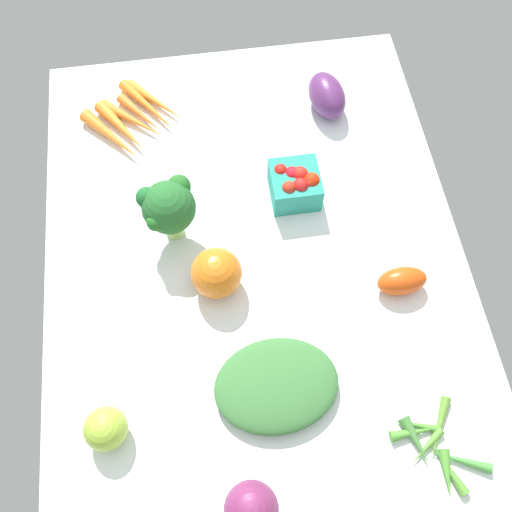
{
  "coord_description": "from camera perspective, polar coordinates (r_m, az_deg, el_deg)",
  "views": [
    {
      "loc": [
        -42.8,
        6.1,
        93.55
      ],
      "look_at": [
        0.0,
        0.0,
        4.0
      ],
      "focal_mm": 39.11,
      "sensor_mm": 36.0,
      "label": 1
    }
  ],
  "objects": [
    {
      "name": "carrot_bunch",
      "position": [
        1.2,
        -12.52,
        13.42
      ],
      "size": [
        21.46,
        21.72,
        2.89
      ],
      "color": "orange",
      "rests_on": "tablecloth"
    },
    {
      "name": "heirloom_tomato_green",
      "position": [
        0.92,
        -15.11,
        -16.68
      ],
      "size": [
        6.81,
        6.81,
        6.81
      ],
      "primitive_type": "sphere",
      "color": "#98BB39",
      "rests_on": "tablecloth"
    },
    {
      "name": "broccoli_head",
      "position": [
        0.98,
        -9.0,
        5.0
      ],
      "size": [
        9.85,
        10.03,
        13.63
      ],
      "color": "#9DCF75",
      "rests_on": "tablecloth"
    },
    {
      "name": "tablecloth",
      "position": [
        1.02,
        0.0,
        -0.73
      ],
      "size": [
        104.0,
        76.0,
        2.0
      ],
      "primitive_type": "cube",
      "color": "white",
      "rests_on": "ground"
    },
    {
      "name": "eggplant",
      "position": [
        1.19,
        7.26,
        15.97
      ],
      "size": [
        12.22,
        8.68,
        6.94
      ],
      "primitive_type": "ellipsoid",
      "rotation": [
        0.0,
        0.0,
        0.16
      ],
      "color": "#5B2B64",
      "rests_on": "tablecloth"
    },
    {
      "name": "heirloom_tomato_orange",
      "position": [
        0.96,
        -4.07,
        -1.76
      ],
      "size": [
        8.9,
        8.9,
        8.9
      ],
      "primitive_type": "sphere",
      "color": "orange",
      "rests_on": "tablecloth"
    },
    {
      "name": "okra_pile",
      "position": [
        0.95,
        17.78,
        -18.13
      ],
      "size": [
        14.93,
        14.47,
        1.92
      ],
      "color": "#4B8E32",
      "rests_on": "tablecloth"
    },
    {
      "name": "berry_basket",
      "position": [
        1.05,
        4.09,
        7.37
      ],
      "size": [
        9.06,
        9.06,
        7.41
      ],
      "color": "teal",
      "rests_on": "tablecloth"
    },
    {
      "name": "leafy_greens_clump",
      "position": [
        0.92,
        2.42,
        -13.02
      ],
      "size": [
        16.5,
        20.9,
        4.0
      ],
      "primitive_type": "ellipsoid",
      "rotation": [
        0.0,
        0.0,
        4.76
      ],
      "color": "#386F37",
      "rests_on": "tablecloth"
    },
    {
      "name": "red_onion_center",
      "position": [
        0.88,
        -0.48,
        -24.47
      ],
      "size": [
        7.98,
        7.98,
        7.98
      ],
      "primitive_type": "sphere",
      "color": "#742856",
      "rests_on": "tablecloth"
    },
    {
      "name": "roma_tomato",
      "position": [
        1.0,
        14.7,
        -2.48
      ],
      "size": [
        5.2,
        8.95,
        4.94
      ],
      "primitive_type": "ellipsoid",
      "rotation": [
        0.0,
        0.0,
        4.74
      ],
      "color": "#D54913",
      "rests_on": "tablecloth"
    }
  ]
}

